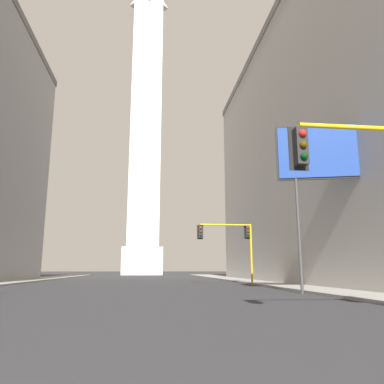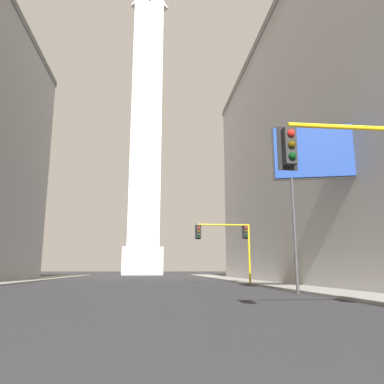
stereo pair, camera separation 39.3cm
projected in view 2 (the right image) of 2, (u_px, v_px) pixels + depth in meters
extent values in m
cube|color=gray|center=(280.00, 284.00, 32.73)|extent=(5.00, 105.06, 0.15)
cube|color=slate|center=(371.00, 9.00, 38.90)|extent=(20.66, 56.27, 0.90)
cube|color=silver|center=(143.00, 261.00, 86.50)|extent=(9.12, 9.12, 6.20)
cube|color=white|center=(147.00, 119.00, 93.54)|extent=(7.29, 7.29, 63.75)
cylinder|color=yellow|center=(364.00, 128.00, 11.15)|extent=(4.71, 0.14, 0.14)
cube|color=black|center=(289.00, 147.00, 10.76)|extent=(0.34, 0.34, 1.10)
cube|color=black|center=(287.00, 149.00, 10.93)|extent=(0.58, 0.04, 1.32)
sphere|color=red|center=(291.00, 133.00, 10.64)|extent=(0.22, 0.22, 0.22)
sphere|color=#483506|center=(292.00, 144.00, 10.57)|extent=(0.22, 0.22, 0.22)
sphere|color=#073410|center=(292.00, 156.00, 10.51)|extent=(0.22, 0.22, 0.22)
cylinder|color=yellow|center=(249.00, 254.00, 34.28)|extent=(0.18, 0.18, 5.48)
cylinder|color=#262626|center=(250.00, 284.00, 33.73)|extent=(0.40, 0.40, 0.10)
cube|color=black|center=(246.00, 232.00, 34.65)|extent=(0.35, 0.35, 1.10)
cube|color=black|center=(245.00, 232.00, 34.83)|extent=(0.58, 0.05, 1.32)
sphere|color=red|center=(246.00, 228.00, 34.54)|extent=(0.22, 0.22, 0.22)
sphere|color=#483506|center=(246.00, 231.00, 34.47)|extent=(0.22, 0.22, 0.22)
sphere|color=#073410|center=(246.00, 235.00, 34.40)|extent=(0.22, 0.22, 0.22)
cylinder|color=yellow|center=(224.00, 225.00, 34.55)|extent=(4.71, 0.14, 0.14)
sphere|color=yellow|center=(248.00, 225.00, 34.81)|extent=(0.18, 0.18, 0.18)
cube|color=black|center=(198.00, 232.00, 34.17)|extent=(0.35, 0.35, 1.10)
cube|color=black|center=(198.00, 232.00, 34.34)|extent=(0.58, 0.05, 1.32)
sphere|color=red|center=(199.00, 228.00, 34.05)|extent=(0.22, 0.22, 0.22)
sphere|color=#483506|center=(199.00, 232.00, 33.98)|extent=(0.22, 0.22, 0.22)
sphere|color=#073410|center=(199.00, 235.00, 33.91)|extent=(0.22, 0.22, 0.22)
cylinder|color=#3F3F42|center=(295.00, 234.00, 22.21)|extent=(0.18, 0.18, 6.84)
cylinder|color=#3F3F42|center=(377.00, 233.00, 21.48)|extent=(0.18, 0.18, 6.84)
cube|color=navy|center=(329.00, 151.00, 22.86)|extent=(6.42, 2.00, 3.26)
cube|color=black|center=(329.00, 151.00, 22.86)|extent=(6.62, 1.95, 3.50)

